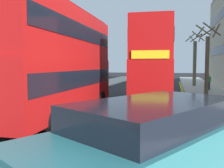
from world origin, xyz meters
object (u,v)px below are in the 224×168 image
Objects in this scene: double_decker_bus_away at (61,59)px; taxi_minivan at (146,164)px; double_decker_bus_oncoming at (154,61)px; pedestrian_far at (209,82)px.

double_decker_bus_away is 9.84m from taxi_minivan.
pedestrian_far is (5.03, 8.72, -2.04)m from double_decker_bus_oncoming.
double_decker_bus_away and double_decker_bus_oncoming have the same top height.
double_decker_bus_away is 2.13× the size of taxi_minivan.
taxi_minivan is 3.14× the size of pedestrian_far.
taxi_minivan is (1.11, -14.71, -1.96)m from double_decker_bus_oncoming.
double_decker_bus_oncoming is 2.14× the size of taxi_minivan.
taxi_minivan reaches higher than pedestrian_far.
pedestrian_far is at bearing 58.92° from double_decker_bus_away.
double_decker_bus_oncoming is 14.88m from taxi_minivan.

